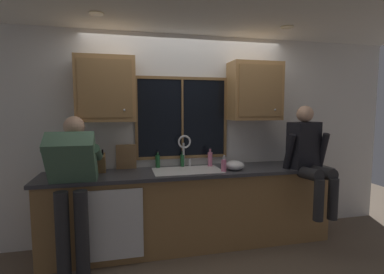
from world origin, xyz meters
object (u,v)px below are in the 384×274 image
cutting_board (126,157)px  soap_dispenser (224,165)px  bottle_green_glass (182,160)px  bottle_amber_small (210,159)px  person_standing (73,179)px  bottle_tall_clear (158,161)px  mixing_bowl (235,165)px  knife_block (100,163)px  person_sitting_on_counter (309,154)px

cutting_board → soap_dispenser: size_ratio=1.61×
soap_dispenser → bottle_green_glass: bearing=137.5°
soap_dispenser → bottle_amber_small: 0.33m
person_standing → bottle_tall_clear: bearing=31.7°
person_standing → bottle_green_glass: bearing=24.3°
cutting_board → soap_dispenser: 1.16m
person_standing → mixing_bowl: (1.77, 0.22, 0.01)m
bottle_green_glass → bottle_tall_clear: 0.31m
bottle_amber_small → bottle_tall_clear: bearing=174.8°
knife_block → bottle_green_glass: 0.98m
knife_block → cutting_board: (0.29, 0.12, 0.04)m
person_standing → knife_block: size_ratio=4.88×
person_sitting_on_counter → soap_dispenser: 1.04m
person_standing → bottle_tall_clear: (0.89, 0.55, 0.04)m
person_sitting_on_counter → cutting_board: bearing=167.0°
mixing_bowl → bottle_green_glass: bearing=150.5°
mixing_bowl → person_sitting_on_counter: bearing=-11.3°
person_sitting_on_counter → bottle_tall_clear: (-1.75, 0.50, -0.10)m
person_standing → cutting_board: 0.75m
person_standing → cutting_board: (0.52, 0.54, 0.11)m
bottle_green_glass → bottle_tall_clear: (-0.31, 0.01, 0.00)m
cutting_board → bottle_green_glass: bearing=0.5°
person_sitting_on_counter → knife_block: person_sitting_on_counter is taller
bottle_amber_small → person_standing: bearing=-162.4°
mixing_bowl → bottle_tall_clear: (-0.88, 0.33, 0.03)m
person_sitting_on_counter → cutting_board: person_sitting_on_counter is taller
soap_dispenser → bottle_green_glass: 0.56m
person_standing → bottle_tall_clear: 1.05m
person_sitting_on_counter → bottle_amber_small: size_ratio=5.42×
person_standing → mixing_bowl: 1.78m
bottle_green_glass → bottle_tall_clear: size_ratio=0.99×
person_sitting_on_counter → cutting_board: size_ratio=4.08×
cutting_board → bottle_amber_small: size_ratio=1.33×
cutting_board → mixing_bowl: cutting_board is taller
mixing_bowl → bottle_green_glass: (-0.57, 0.32, 0.03)m
person_standing → bottle_amber_small: person_standing is taller
person_standing → soap_dispenser: 1.62m
mixing_bowl → person_standing: bearing=-172.9°
bottle_tall_clear → mixing_bowl: bearing=-20.6°
knife_block → bottle_tall_clear: knife_block is taller
cutting_board → bottle_green_glass: (0.68, 0.01, -0.07)m
person_sitting_on_counter → bottle_green_glass: bearing=161.0°
bottle_green_glass → bottle_tall_clear: bottle_tall_clear is taller
bottle_tall_clear → soap_dispenser: bearing=-28.2°
mixing_bowl → bottle_amber_small: size_ratio=0.98×
bottle_green_glass → bottle_amber_small: bearing=-8.3°
cutting_board → bottle_tall_clear: size_ratio=1.53×
bottle_green_glass → bottle_tall_clear: bearing=178.3°
bottle_tall_clear → person_sitting_on_counter: bearing=-16.1°
cutting_board → bottle_tall_clear: bearing=2.3°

